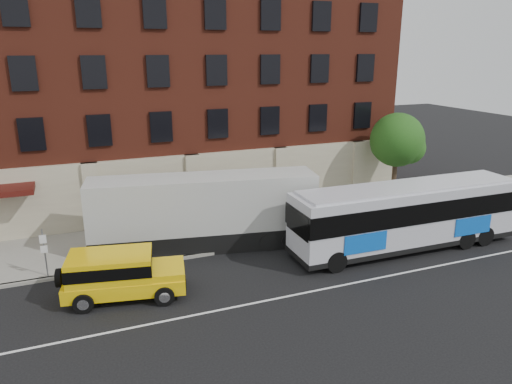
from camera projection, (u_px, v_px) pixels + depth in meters
name	position (u px, v px, depth m)	size (l,w,h in m)	color
ground	(265.00, 308.00, 19.95)	(120.00, 120.00, 0.00)	black
sidewalk	(206.00, 232.00, 27.95)	(60.00, 6.00, 0.15)	gray
kerb	(222.00, 252.00, 25.28)	(60.00, 0.25, 0.15)	gray
lane_line	(261.00, 302.00, 20.40)	(60.00, 0.12, 0.01)	silver
building	(171.00, 91.00, 32.84)	(30.00, 12.10, 15.00)	maroon
sign_pole	(44.00, 251.00, 22.01)	(0.30, 0.20, 2.50)	slate
street_tree	(398.00, 142.00, 31.90)	(3.60, 3.60, 6.20)	#36291B
city_bus	(408.00, 214.00, 25.36)	(13.05, 2.97, 3.56)	silver
yellow_suv	(119.00, 273.00, 20.45)	(5.50, 3.09, 2.05)	yellow
shipping_container	(204.00, 213.00, 25.52)	(12.18, 4.46, 3.98)	black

